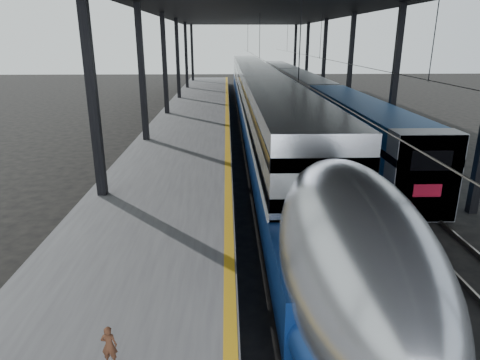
{
  "coord_description": "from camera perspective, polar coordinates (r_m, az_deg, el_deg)",
  "views": [
    {
      "loc": [
        -0.73,
        -11.49,
        7.01
      ],
      "look_at": [
        -0.26,
        3.63,
        2.0
      ],
      "focal_mm": 32.0,
      "sensor_mm": 36.0,
      "label": 1
    }
  ],
  "objects": [
    {
      "name": "child",
      "position": [
        9.14,
        -17.05,
        -20.33
      ],
      "size": [
        0.31,
        0.21,
        0.84
      ],
      "primitive_type": "imported",
      "rotation": [
        0.0,
        0.0,
        3.11
      ],
      "color": "#502C1A",
      "rests_on": "platform"
    },
    {
      "name": "second_train",
      "position": [
        43.64,
        8.61,
        11.32
      ],
      "size": [
        2.63,
        56.05,
        3.63
      ],
      "color": "navy",
      "rests_on": "ground"
    },
    {
      "name": "tgv_train",
      "position": [
        36.3,
        2.59,
        10.57
      ],
      "size": [
        3.16,
        65.2,
        4.54
      ],
      "color": "silver",
      "rests_on": "ground"
    },
    {
      "name": "ground",
      "position": [
        13.48,
        1.63,
        -13.03
      ],
      "size": [
        160.0,
        160.0,
        0.0
      ],
      "primitive_type": "plane",
      "color": "black",
      "rests_on": "ground"
    },
    {
      "name": "rails",
      "position": [
        32.66,
        7.52,
        5.92
      ],
      "size": [
        6.52,
        80.0,
        0.16
      ],
      "color": "slate",
      "rests_on": "ground"
    },
    {
      "name": "platform",
      "position": [
        32.27,
        -6.71,
        6.56
      ],
      "size": [
        6.0,
        80.0,
        1.0
      ],
      "primitive_type": "cube",
      "color": "#4C4C4F",
      "rests_on": "ground"
    },
    {
      "name": "yellow_strip",
      "position": [
        32.05,
        -1.71,
        7.52
      ],
      "size": [
        0.3,
        80.0,
        0.01
      ],
      "primitive_type": "cube",
      "color": "#CA9213",
      "rests_on": "platform"
    },
    {
      "name": "canopy",
      "position": [
        31.67,
        3.23,
        22.11
      ],
      "size": [
        18.0,
        75.0,
        9.47
      ],
      "color": "black",
      "rests_on": "ground"
    }
  ]
}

